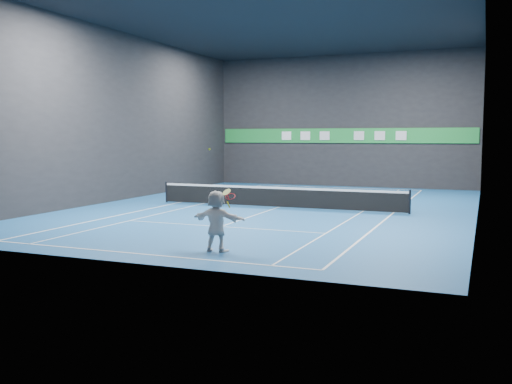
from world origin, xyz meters
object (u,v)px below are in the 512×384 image
at_px(player, 217,221).
at_px(tennis_ball, 209,149).
at_px(tennis_racket, 230,197).
at_px(tennis_net, 278,196).

bearing_deg(player, tennis_ball, 14.64).
distance_m(tennis_ball, tennis_racket, 1.52).
xyz_separation_m(player, tennis_net, (-1.94, 10.73, -0.37)).
bearing_deg(tennis_ball, tennis_net, 99.16).
bearing_deg(tennis_racket, tennis_ball, -171.70).
relative_size(tennis_ball, tennis_racket, 0.11).
height_order(player, tennis_racket, tennis_racket).
bearing_deg(tennis_racket, tennis_net, 102.38).
bearing_deg(tennis_net, tennis_racket, -77.62).
bearing_deg(player, tennis_net, -76.64).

